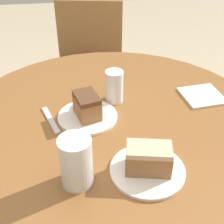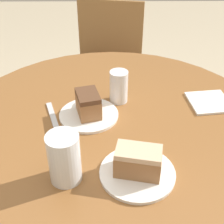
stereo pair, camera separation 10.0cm
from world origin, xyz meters
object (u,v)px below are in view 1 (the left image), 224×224
glass_lemonade (114,88)px  glass_water (76,165)px  cake_slice_near (87,106)px  plate_far (147,170)px  chair (88,72)px  cake_slice_far (148,158)px  plate_near (88,117)px

glass_lemonade → glass_water: glass_water is taller
cake_slice_near → glass_water: glass_water is taller
cake_slice_near → glass_lemonade: 0.14m
glass_lemonade → glass_water: bearing=-111.7°
cake_slice_near → glass_lemonade: glass_lemonade is taller
plate_far → glass_water: bearing=-176.9°
cake_slice_near → chair: bearing=86.8°
chair → glass_lemonade: size_ratio=7.22×
cake_slice_near → glass_water: bearing=-99.2°
cake_slice_near → cake_slice_far: bearing=-61.7°
chair → cake_slice_near: (-0.05, -0.88, 0.35)m
plate_near → chair: bearing=86.8°
chair → cake_slice_far: (0.09, -1.15, 0.35)m
plate_far → cake_slice_near: bearing=118.3°
chair → plate_far: bearing=-75.1°
plate_far → cake_slice_far: size_ratio=1.55×
chair → glass_lemonade: glass_lemonade is taller
plate_far → cake_slice_near: (-0.14, 0.27, 0.04)m
cake_slice_far → glass_water: glass_water is taller
cake_slice_near → glass_water: (-0.04, -0.28, 0.01)m
cake_slice_far → chair: bearing=94.7°
chair → cake_slice_far: bearing=-75.1°
plate_far → glass_water: 0.20m
chair → plate_far: chair is taller
plate_near → cake_slice_far: cake_slice_far is taller
plate_far → cake_slice_near: 0.31m
plate_near → glass_water: bearing=-99.2°
plate_near → cake_slice_near: bearing=-90.0°
plate_far → cake_slice_near: cake_slice_near is taller
chair → glass_water: (-0.09, -1.16, 0.36)m
plate_near → cake_slice_far: size_ratio=1.52×
plate_far → glass_lemonade: size_ratio=1.75×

